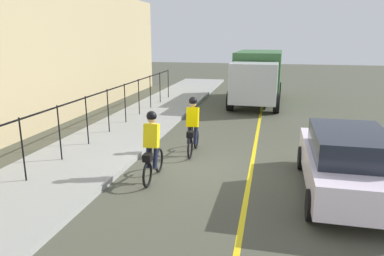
# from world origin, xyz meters

# --- Properties ---
(ground_plane) EXTENTS (80.00, 80.00, 0.00)m
(ground_plane) POSITION_xyz_m (0.00, 0.00, 0.00)
(ground_plane) COLOR #47483A
(lane_line_centre) EXTENTS (36.00, 0.12, 0.01)m
(lane_line_centre) POSITION_xyz_m (0.00, -1.60, 0.00)
(lane_line_centre) COLOR yellow
(lane_line_centre) RESTS_ON ground
(sidewalk) EXTENTS (40.00, 3.20, 0.15)m
(sidewalk) POSITION_xyz_m (0.00, 3.40, 0.07)
(sidewalk) COLOR gray
(sidewalk) RESTS_ON ground
(building_wall) EXTENTS (28.00, 0.80, 5.83)m
(building_wall) POSITION_xyz_m (2.00, 7.00, 2.91)
(building_wall) COLOR tan
(building_wall) RESTS_ON ground
(iron_fence) EXTENTS (19.21, 0.04, 1.60)m
(iron_fence) POSITION_xyz_m (1.00, 3.80, 1.31)
(iron_fence) COLOR black
(iron_fence) RESTS_ON sidewalk
(cyclist_lead) EXTENTS (1.71, 0.37, 1.83)m
(cyclist_lead) POSITION_xyz_m (-1.16, 0.84, 0.91)
(cyclist_lead) COLOR black
(cyclist_lead) RESTS_ON ground
(cyclist_follow) EXTENTS (1.71, 0.37, 1.83)m
(cyclist_follow) POSITION_xyz_m (1.15, 0.29, 0.91)
(cyclist_follow) COLOR black
(cyclist_follow) RESTS_ON ground
(patrol_sedan) EXTENTS (4.41, 1.95, 1.58)m
(patrol_sedan) POSITION_xyz_m (-1.02, -3.82, 0.82)
(patrol_sedan) COLOR white
(patrol_sedan) RESTS_ON ground
(box_truck_background) EXTENTS (6.77, 2.69, 2.78)m
(box_truck_background) POSITION_xyz_m (10.68, -1.27, 1.55)
(box_truck_background) COLOR #346333
(box_truck_background) RESTS_ON ground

